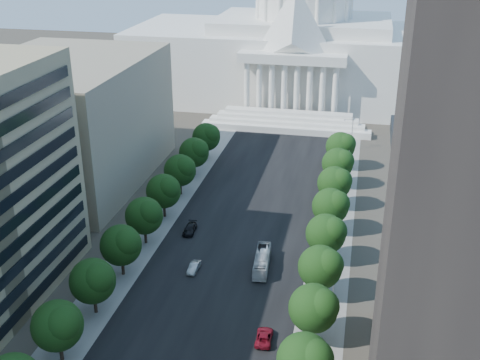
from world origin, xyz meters
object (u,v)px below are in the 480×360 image
Objects in this scene: car_silver at (194,267)px; car_dark_b at (190,229)px; car_red at (264,337)px; city_bus at (262,261)px.

car_silver is 0.83× the size of car_dark_b.
car_dark_b reaches higher than car_silver.
car_silver is 23.79m from car_red.
car_red is 38.08m from car_dark_b.
car_silver is 15.10m from car_dark_b.
car_red is at bearing -83.63° from city_bus.
city_bus is at bearing -81.83° from car_red.
car_red is at bearing -44.72° from car_silver.
car_dark_b reaches higher than car_red.
city_bus is (12.25, 3.62, 0.77)m from car_silver.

